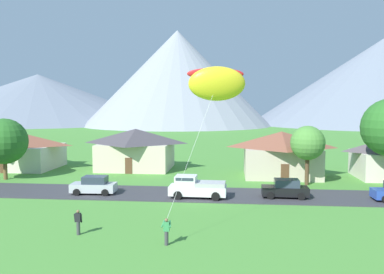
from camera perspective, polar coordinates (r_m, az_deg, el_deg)
road_strip at (r=38.67m, az=-1.25°, el=-8.11°), size 160.00×6.41×0.08m
mountain_east_ridge at (r=163.25m, az=-2.10°, el=8.36°), size 75.05×75.05×38.06m
mountain_central_ridge at (r=210.58m, az=-21.03°, el=5.19°), size 123.85×123.85×23.10m
mountain_far_west_ridge at (r=192.24m, az=25.42°, el=7.13°), size 112.03×112.03×36.53m
house_leftmost at (r=48.79m, az=12.61°, el=-2.27°), size 9.33×7.41×5.39m
house_right_center at (r=53.71m, az=-7.99°, el=-1.58°), size 9.94×8.33×5.36m
house_rightmost at (r=58.53m, az=-23.34°, el=-1.67°), size 10.57×8.55×4.84m
tree_near_left at (r=44.17m, az=16.13°, el=-0.85°), size 3.64×3.64×6.34m
tree_left_of_center at (r=50.32m, az=-25.16°, el=-0.56°), size 5.22×5.22×7.00m
parked_car_black_mid_west at (r=37.95m, az=13.14°, el=-7.20°), size 4.23×2.13×1.68m
parked_car_silver_mid_east at (r=39.61m, az=-13.77°, el=-6.71°), size 4.27×2.21×1.68m
pickup_truck_white_west_side at (r=36.92m, az=0.61°, el=-7.11°), size 5.26×2.45×1.99m
kite_flyer_with_kite at (r=28.18m, az=3.51°, el=7.56°), size 5.34×6.03×11.34m
watcher_person at (r=28.00m, az=-15.89°, el=-11.52°), size 0.56×0.24×1.68m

